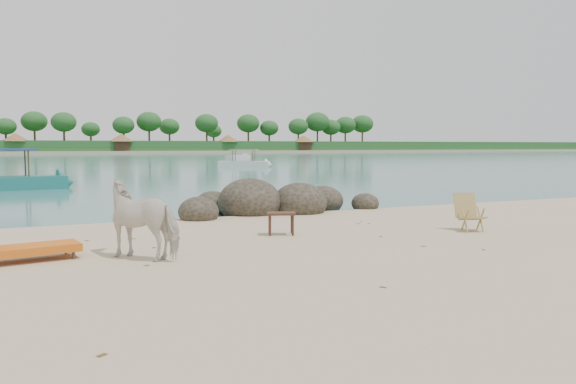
% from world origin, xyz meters
% --- Properties ---
extents(water, '(400.00, 400.00, 0.00)m').
position_xyz_m(water, '(0.00, 90.00, 0.00)').
color(water, '#3A7174').
rests_on(water, ground).
extents(far_shore, '(420.00, 90.00, 1.40)m').
position_xyz_m(far_shore, '(0.00, 170.00, 0.00)').
color(far_shore, tan).
rests_on(far_shore, ground).
extents(far_scenery, '(420.00, 18.00, 9.50)m').
position_xyz_m(far_scenery, '(0.03, 136.70, 3.14)').
color(far_scenery, '#1E4C1E').
rests_on(far_scenery, ground).
extents(boulders, '(6.35, 2.90, 1.36)m').
position_xyz_m(boulders, '(2.06, 6.50, 0.26)').
color(boulders, black).
rests_on(boulders, ground).
extents(cow, '(1.62, 1.67, 1.35)m').
position_xyz_m(cow, '(-2.47, 1.22, 0.68)').
color(cow, beige).
rests_on(cow, ground).
extents(side_table, '(0.70, 0.57, 0.49)m').
position_xyz_m(side_table, '(0.64, 2.46, 0.24)').
color(side_table, '#372116').
rests_on(side_table, ground).
extents(lounge_chair, '(2.04, 1.02, 0.58)m').
position_xyz_m(lounge_chair, '(-4.30, 1.69, 0.29)').
color(lounge_chair, '#CF5A18').
rests_on(lounge_chair, ground).
extents(deck_chair, '(0.72, 0.75, 0.85)m').
position_xyz_m(deck_chair, '(4.79, 1.16, 0.43)').
color(deck_chair, '#9E8C4F').
rests_on(deck_chair, ground).
extents(boat_mid, '(5.19, 3.92, 2.63)m').
position_xyz_m(boat_mid, '(13.89, 41.58, 1.32)').
color(boat_mid, silver).
rests_on(boat_mid, water).
extents(boat_far, '(5.50, 5.39, 0.73)m').
position_xyz_m(boat_far, '(22.67, 68.35, 0.36)').
color(boat_far, silver).
rests_on(boat_far, water).
extents(dead_leaves, '(7.83, 7.14, 0.00)m').
position_xyz_m(dead_leaves, '(0.36, 0.99, 0.01)').
color(dead_leaves, brown).
rests_on(dead_leaves, ground).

